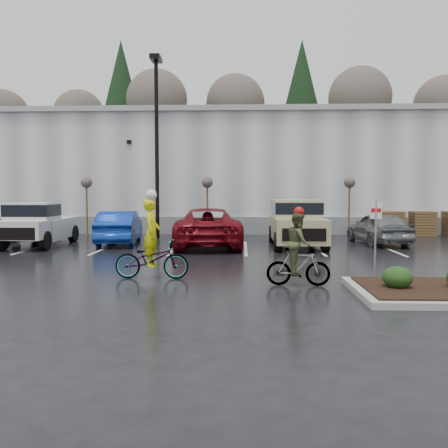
{
  "coord_description": "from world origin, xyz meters",
  "views": [
    {
      "loc": [
        0.31,
        -12.19,
        2.45
      ],
      "look_at": [
        -0.29,
        4.23,
        1.3
      ],
      "focal_mm": 38.0,
      "sensor_mm": 36.0,
      "label": 1
    }
  ],
  "objects_px": {
    "car_red": "(208,227)",
    "car_grey": "(378,228)",
    "sapling_mid": "(207,186)",
    "cyclist_olive": "(298,256)",
    "pallet_stack_a": "(391,223)",
    "cyclist_hivis": "(152,251)",
    "pallet_stack_b": "(422,223)",
    "sapling_east": "(349,186)",
    "lamppost": "(157,127)",
    "suv_tan": "(297,223)",
    "fire_lane_sign": "(376,231)",
    "pickup_white": "(41,224)",
    "car_blue": "(120,227)",
    "sapling_west": "(86,186)"
  },
  "relations": [
    {
      "from": "car_red",
      "to": "car_grey",
      "type": "height_order",
      "value": "car_red"
    },
    {
      "from": "sapling_mid",
      "to": "cyclist_olive",
      "type": "height_order",
      "value": "sapling_mid"
    },
    {
      "from": "car_red",
      "to": "pallet_stack_a",
      "type": "bearing_deg",
      "value": -155.55
    },
    {
      "from": "car_red",
      "to": "cyclist_hivis",
      "type": "bearing_deg",
      "value": 78.35
    },
    {
      "from": "pallet_stack_a",
      "to": "pallet_stack_b",
      "type": "distance_m",
      "value": 1.7
    },
    {
      "from": "sapling_east",
      "to": "car_red",
      "type": "distance_m",
      "value": 8.58
    },
    {
      "from": "sapling_mid",
      "to": "sapling_east",
      "type": "relative_size",
      "value": 1.0
    },
    {
      "from": "lamppost",
      "to": "pallet_stack_a",
      "type": "height_order",
      "value": "lamppost"
    },
    {
      "from": "sapling_mid",
      "to": "lamppost",
      "type": "bearing_deg",
      "value": -158.2
    },
    {
      "from": "pallet_stack_a",
      "to": "suv_tan",
      "type": "distance_m",
      "value": 7.82
    },
    {
      "from": "fire_lane_sign",
      "to": "cyclist_hivis",
      "type": "xyz_separation_m",
      "value": [
        -5.99,
        0.65,
        -0.64
      ]
    },
    {
      "from": "pickup_white",
      "to": "car_blue",
      "type": "bearing_deg",
      "value": 11.72
    },
    {
      "from": "cyclist_hivis",
      "to": "sapling_west",
      "type": "bearing_deg",
      "value": 26.24
    },
    {
      "from": "car_grey",
      "to": "pickup_white",
      "type": "bearing_deg",
      "value": -3.87
    },
    {
      "from": "lamppost",
      "to": "car_grey",
      "type": "relative_size",
      "value": 2.12
    },
    {
      "from": "pickup_white",
      "to": "car_blue",
      "type": "relative_size",
      "value": 1.12
    },
    {
      "from": "car_blue",
      "to": "sapling_east",
      "type": "bearing_deg",
      "value": -168.84
    },
    {
      "from": "suv_tan",
      "to": "cyclist_hivis",
      "type": "relative_size",
      "value": 2.05
    },
    {
      "from": "fire_lane_sign",
      "to": "suv_tan",
      "type": "bearing_deg",
      "value": 97.03
    },
    {
      "from": "lamppost",
      "to": "pallet_stack_a",
      "type": "bearing_deg",
      "value": 9.09
    },
    {
      "from": "sapling_west",
      "to": "pickup_white",
      "type": "relative_size",
      "value": 0.62
    },
    {
      "from": "car_blue",
      "to": "lamppost",
      "type": "bearing_deg",
      "value": -123.55
    },
    {
      "from": "sapling_west",
      "to": "sapling_mid",
      "type": "distance_m",
      "value": 6.5
    },
    {
      "from": "sapling_mid",
      "to": "pickup_white",
      "type": "xyz_separation_m",
      "value": [
        -7.19,
        -4.23,
        -1.75
      ]
    },
    {
      "from": "sapling_east",
      "to": "car_red",
      "type": "relative_size",
      "value": 0.52
    },
    {
      "from": "fire_lane_sign",
      "to": "cyclist_olive",
      "type": "height_order",
      "value": "fire_lane_sign"
    },
    {
      "from": "lamppost",
      "to": "sapling_mid",
      "type": "distance_m",
      "value": 4.0
    },
    {
      "from": "pallet_stack_a",
      "to": "cyclist_hivis",
      "type": "distance_m",
      "value": 16.94
    },
    {
      "from": "sapling_east",
      "to": "fire_lane_sign",
      "type": "xyz_separation_m",
      "value": [
        -2.2,
        -12.8,
        -1.32
      ]
    },
    {
      "from": "sapling_west",
      "to": "pallet_stack_b",
      "type": "xyz_separation_m",
      "value": [
        18.2,
        1.0,
        -2.05
      ]
    },
    {
      "from": "car_blue",
      "to": "car_grey",
      "type": "height_order",
      "value": "car_blue"
    },
    {
      "from": "car_blue",
      "to": "suv_tan",
      "type": "height_order",
      "value": "suv_tan"
    },
    {
      "from": "sapling_west",
      "to": "suv_tan",
      "type": "bearing_deg",
      "value": -21.74
    },
    {
      "from": "cyclist_olive",
      "to": "car_red",
      "type": "bearing_deg",
      "value": 22.3
    },
    {
      "from": "sapling_west",
      "to": "car_red",
      "type": "xyz_separation_m",
      "value": [
        6.82,
        -4.31,
        -1.88
      ]
    },
    {
      "from": "car_red",
      "to": "car_blue",
      "type": "bearing_deg",
      "value": -14.98
    },
    {
      "from": "sapling_mid",
      "to": "pallet_stack_b",
      "type": "xyz_separation_m",
      "value": [
        11.7,
        1.0,
        -2.05
      ]
    },
    {
      "from": "pallet_stack_b",
      "to": "car_red",
      "type": "distance_m",
      "value": 12.56
    },
    {
      "from": "lamppost",
      "to": "cyclist_hivis",
      "type": "bearing_deg",
      "value": -80.75
    },
    {
      "from": "suv_tan",
      "to": "cyclist_olive",
      "type": "distance_m",
      "value": 8.79
    },
    {
      "from": "sapling_west",
      "to": "pickup_white",
      "type": "height_order",
      "value": "sapling_west"
    },
    {
      "from": "sapling_west",
      "to": "sapling_east",
      "type": "bearing_deg",
      "value": 0.0
    },
    {
      "from": "pallet_stack_a",
      "to": "car_grey",
      "type": "bearing_deg",
      "value": -114.06
    },
    {
      "from": "fire_lane_sign",
      "to": "cyclist_olive",
      "type": "relative_size",
      "value": 1.07
    },
    {
      "from": "sapling_west",
      "to": "cyclist_olive",
      "type": "bearing_deg",
      "value": -53.07
    },
    {
      "from": "pallet_stack_a",
      "to": "pallet_stack_b",
      "type": "bearing_deg",
      "value": 0.0
    },
    {
      "from": "lamppost",
      "to": "fire_lane_sign",
      "type": "height_order",
      "value": "lamppost"
    },
    {
      "from": "car_red",
      "to": "cyclist_olive",
      "type": "xyz_separation_m",
      "value": [
        2.96,
        -8.71,
        -0.09
      ]
    },
    {
      "from": "sapling_west",
      "to": "car_grey",
      "type": "relative_size",
      "value": 0.74
    },
    {
      "from": "pickup_white",
      "to": "pallet_stack_b",
      "type": "bearing_deg",
      "value": 15.48
    }
  ]
}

